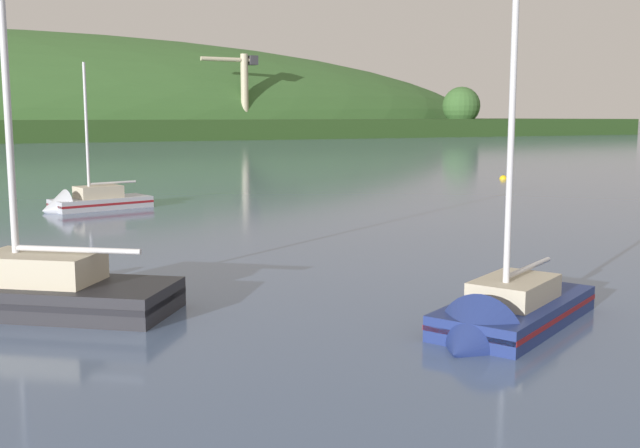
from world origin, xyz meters
TOP-DOWN VIEW (x-y plane):
  - far_shoreline_hill at (8.95, 250.86)m, footprint 423.80×116.53m
  - dockside_crane at (68.98, 212.31)m, footprint 16.26×4.70m
  - sailboat_near_mooring at (-3.43, 64.01)m, footprint 7.46×3.99m
  - sailboat_midwater_white at (-10.73, 38.56)m, footprint 8.94×8.06m
  - sailboat_far_left at (1.28, 29.45)m, footprint 7.66×5.45m
  - mooring_buoy_midchannel at (37.31, 69.85)m, footprint 0.75×0.75m

SIDE VIEW (x-z plane):
  - mooring_buoy_midchannel at x=37.31m, z-range -0.42..0.42m
  - far_shoreline_hill at x=8.95m, z-range -30.45..30.91m
  - sailboat_far_left at x=1.28m, z-range -5.07..5.56m
  - sailboat_near_mooring at x=-3.43m, z-range -5.00..5.65m
  - sailboat_midwater_white at x=-10.73m, z-range -6.22..7.03m
  - dockside_crane at x=68.98m, z-range -0.06..23.20m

